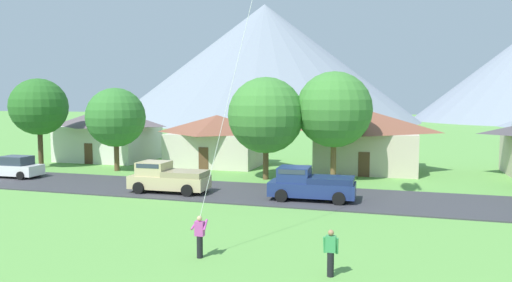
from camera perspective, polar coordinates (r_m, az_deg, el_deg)
The scene contains 13 objects.
road_strip at distance 31.20m, azimuth 1.83°, elevation -6.38°, with size 160.00×6.99×0.08m, color #38383D.
mountain_far_east_ridge at distance 138.73m, azimuth 1.03°, elevation 9.31°, with size 86.64×86.64×33.15m, color gray.
house_leftmost at distance 45.07m, azimuth -4.67°, elevation 0.22°, with size 8.84×7.17×4.72m.
house_left_center at distance 42.72m, azimuth 13.16°, elevation 0.20°, with size 8.99×8.23×5.24m.
house_rightmost at distance 51.04m, azimuth -17.19°, elevation 0.98°, with size 9.32×7.39×5.42m.
tree_near_left at distance 47.29m, azimuth -24.52°, elevation 3.73°, with size 5.10×5.10×8.08m.
tree_left_of_center at distance 36.97m, azimuth 9.31°, elevation 3.72°, with size 5.82×5.82×8.33m.
tree_near_right at distance 42.82m, azimuth -16.43°, elevation 2.71°, with size 5.09×5.09×7.19m.
tree_far_right at distance 36.64m, azimuth 1.18°, elevation 3.09°, with size 5.86×5.86×7.91m.
parked_car_white_mid_west at distance 42.02m, azimuth -26.84°, elevation -2.82°, with size 4.23×2.14×1.68m.
pickup_truck_sand_west_side at distance 32.12m, azimuth -10.55°, elevation -4.28°, with size 5.25×2.42×1.99m.
pickup_truck_navy_east_side at distance 29.33m, azimuth 6.44°, elevation -5.12°, with size 5.26×2.46×1.99m.
watcher_person at distance 17.29m, azimuth 8.92°, elevation -12.99°, with size 0.56×0.24×1.68m.
Camera 1 is at (7.78, -2.98, 6.20)m, focal length 33.46 mm.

